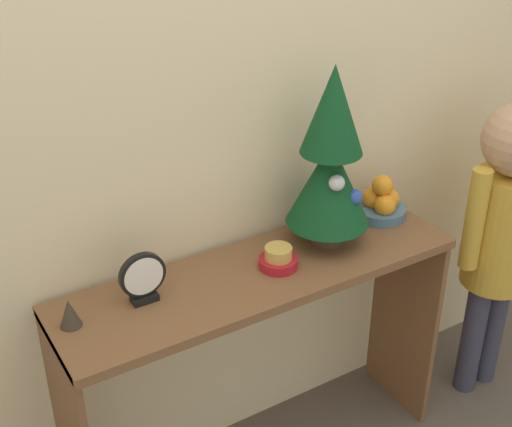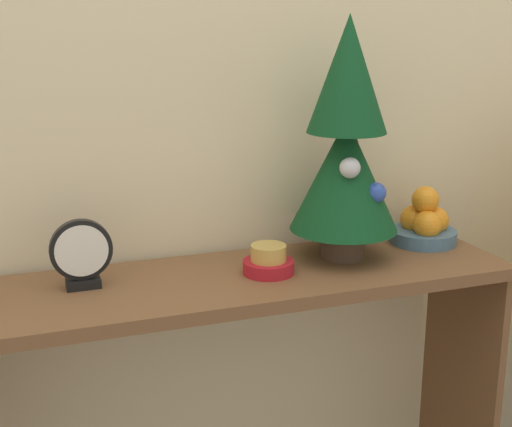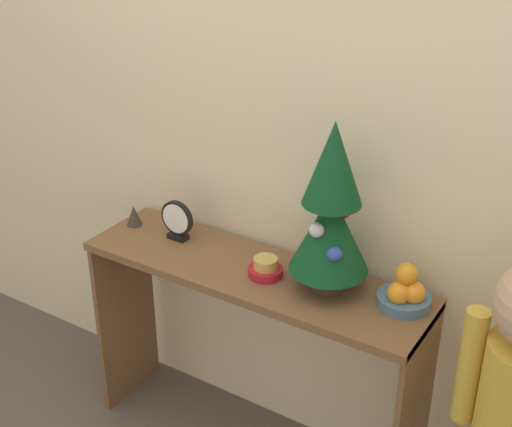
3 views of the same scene
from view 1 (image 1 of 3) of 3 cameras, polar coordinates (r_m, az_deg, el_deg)
back_wall at (r=2.08m, az=-2.89°, el=8.85°), size 7.00×0.05×2.50m
console_table at (r=2.22m, az=0.29°, el=-8.52°), size 1.25×0.35×0.80m
mini_tree at (r=2.14m, az=5.98°, el=4.26°), size 0.26×0.26×0.58m
fruit_bowl at (r=2.41m, az=9.99°, el=0.83°), size 0.17×0.17×0.15m
singing_bowl at (r=2.12m, az=1.80°, el=-3.65°), size 0.12×0.12×0.07m
desk_clock at (r=1.97m, az=-9.04°, el=-5.14°), size 0.13×0.04×0.15m
figurine at (r=1.94m, az=-14.69°, el=-7.71°), size 0.06×0.06×0.08m
child_figure at (r=2.63m, az=19.29°, el=-0.28°), size 0.38×0.25×1.17m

